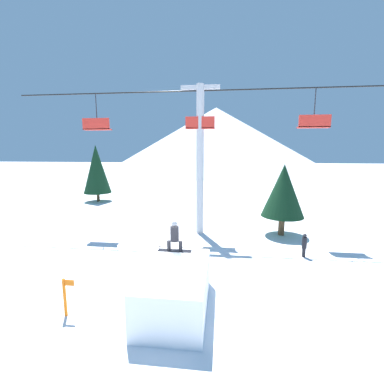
# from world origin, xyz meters

# --- Properties ---
(ground_plane) EXTENTS (220.00, 220.00, 0.00)m
(ground_plane) POSITION_xyz_m (0.00, 0.00, 0.00)
(ground_plane) COLOR white
(mountain_ridge) EXTENTS (62.60, 62.60, 17.92)m
(mountain_ridge) POSITION_xyz_m (0.00, 69.09, 8.96)
(mountain_ridge) COLOR silver
(mountain_ridge) RESTS_ON ground_plane
(snow_ramp) EXTENTS (2.13, 3.72, 1.49)m
(snow_ramp) POSITION_xyz_m (0.49, -1.00, 0.75)
(snow_ramp) COLOR white
(snow_ramp) RESTS_ON ground_plane
(snowboarder) EXTENTS (1.32, 0.33, 1.21)m
(snowboarder) POSITION_xyz_m (0.20, 0.42, 2.08)
(snowboarder) COLOR black
(snowboarder) RESTS_ON snow_ramp
(chairlift) EXTENTS (23.77, 0.48, 9.40)m
(chairlift) POSITION_xyz_m (0.59, 7.34, 5.53)
(chairlift) COLOR #B2B2B7
(chairlift) RESTS_ON ground_plane
(pine_tree_near) EXTENTS (2.65, 2.65, 4.57)m
(pine_tree_near) POSITION_xyz_m (5.86, 7.52, 2.89)
(pine_tree_near) COLOR #4C3823
(pine_tree_near) RESTS_ON ground_plane
(pine_tree_far) EXTENTS (2.85, 2.85, 6.02)m
(pine_tree_far) POSITION_xyz_m (-11.20, 16.82, 3.47)
(pine_tree_far) COLOR #4C3823
(pine_tree_far) RESTS_ON ground_plane
(trail_marker) EXTENTS (0.41, 0.10, 1.29)m
(trail_marker) POSITION_xyz_m (-3.01, -1.82, 0.70)
(trail_marker) COLOR orange
(trail_marker) RESTS_ON ground_plane
(distant_skier) EXTENTS (0.24, 0.24, 1.23)m
(distant_skier) POSITION_xyz_m (6.22, 4.05, 0.67)
(distant_skier) COLOR black
(distant_skier) RESTS_ON ground_plane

